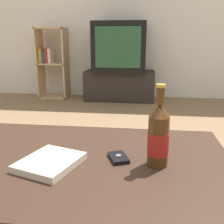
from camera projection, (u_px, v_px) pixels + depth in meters
name	position (u px, v px, depth m)	size (l,w,h in m)	color
back_wall	(132.00, 3.00, 3.60)	(8.00, 0.05, 2.60)	silver
coffee_table	(85.00, 173.00, 0.96)	(1.06, 0.72, 0.40)	#332116
tv_stand	(120.00, 86.00, 3.65)	(0.95, 0.40, 0.41)	#28231E
television	(120.00, 47.00, 3.50)	(0.69, 0.56, 0.64)	black
bookshelf	(52.00, 62.00, 3.74)	(0.40, 0.30, 0.98)	tan
beer_bottle	(158.00, 136.00, 0.88)	(0.07, 0.07, 0.28)	#47280F
cell_phone	(118.00, 158.00, 0.94)	(0.09, 0.11, 0.02)	black
table_book	(50.00, 162.00, 0.90)	(0.23, 0.25, 0.02)	beige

